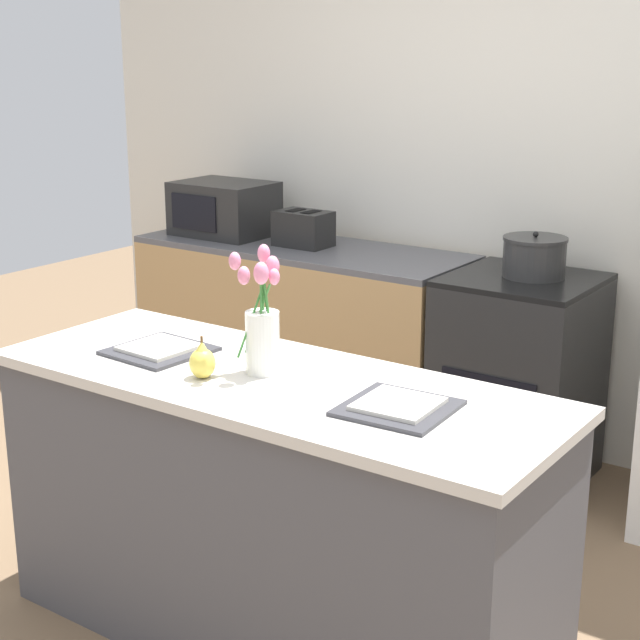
# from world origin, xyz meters

# --- Properties ---
(ground_plane) EXTENTS (10.00, 10.00, 0.00)m
(ground_plane) POSITION_xyz_m (0.00, 0.00, 0.00)
(ground_plane) COLOR brown
(back_wall) EXTENTS (5.20, 0.08, 2.70)m
(back_wall) POSITION_xyz_m (0.00, 2.00, 1.35)
(back_wall) COLOR silver
(back_wall) RESTS_ON ground_plane
(kitchen_island) EXTENTS (1.80, 0.66, 0.89)m
(kitchen_island) POSITION_xyz_m (0.00, 0.00, 0.45)
(kitchen_island) COLOR #4C4C51
(kitchen_island) RESTS_ON ground_plane
(back_counter) EXTENTS (1.68, 0.60, 0.90)m
(back_counter) POSITION_xyz_m (-1.06, 1.60, 0.45)
(back_counter) COLOR tan
(back_counter) RESTS_ON ground_plane
(stove_range) EXTENTS (0.60, 0.61, 0.90)m
(stove_range) POSITION_xyz_m (0.10, 1.60, 0.45)
(stove_range) COLOR black
(stove_range) RESTS_ON ground_plane
(flower_vase) EXTENTS (0.14, 0.15, 0.39)m
(flower_vase) POSITION_xyz_m (-0.05, 0.02, 1.04)
(flower_vase) COLOR silver
(flower_vase) RESTS_ON kitchen_island
(pear_figurine) EXTENTS (0.08, 0.08, 0.13)m
(pear_figurine) POSITION_xyz_m (-0.17, -0.12, 0.94)
(pear_figurine) COLOR #E5CC4C
(pear_figurine) RESTS_ON kitchen_island
(plate_setting_left) EXTENTS (0.30, 0.30, 0.02)m
(plate_setting_left) POSITION_xyz_m (-0.45, -0.01, 0.90)
(plate_setting_left) COLOR #333338
(plate_setting_left) RESTS_ON kitchen_island
(plate_setting_right) EXTENTS (0.30, 0.30, 0.02)m
(plate_setting_right) POSITION_xyz_m (0.45, -0.01, 0.90)
(plate_setting_right) COLOR #333338
(plate_setting_right) RESTS_ON kitchen_island
(toaster) EXTENTS (0.28, 0.18, 0.17)m
(toaster) POSITION_xyz_m (-1.04, 1.59, 0.99)
(toaster) COLOR black
(toaster) RESTS_ON back_counter
(cooking_pot) EXTENTS (0.27, 0.27, 0.19)m
(cooking_pot) POSITION_xyz_m (0.13, 1.63, 0.99)
(cooking_pot) COLOR #2D2D2D
(cooking_pot) RESTS_ON stove_range
(microwave) EXTENTS (0.48, 0.37, 0.27)m
(microwave) POSITION_xyz_m (-1.55, 1.60, 1.04)
(microwave) COLOR black
(microwave) RESTS_ON back_counter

